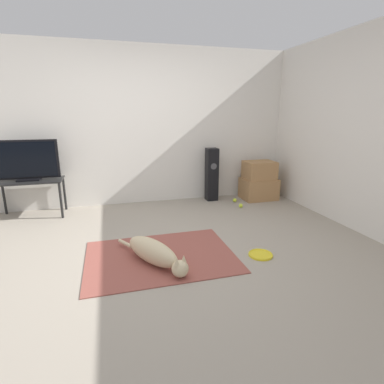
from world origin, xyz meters
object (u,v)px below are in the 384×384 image
at_px(floor_speaker, 212,174).
at_px(tennis_ball_by_boxes, 241,206).
at_px(cardboard_box_lower, 259,189).
at_px(tv_stand, 30,185).
at_px(frisbee, 261,255).
at_px(tennis_ball_near_speaker, 235,200).
at_px(cardboard_box_upper, 259,170).
at_px(dog, 155,253).
at_px(tv, 27,161).

distance_m(floor_speaker, tennis_ball_by_boxes, 0.77).
bearing_deg(cardboard_box_lower, tv_stand, 179.02).
relative_size(frisbee, tennis_ball_near_speaker, 3.98).
xyz_separation_m(cardboard_box_lower, cardboard_box_upper, (-0.01, -0.01, 0.34)).
xyz_separation_m(cardboard_box_upper, tennis_ball_by_boxes, (-0.52, -0.40, -0.49)).
xyz_separation_m(frisbee, floor_speaker, (0.19, 2.19, 0.45)).
distance_m(cardboard_box_lower, floor_speaker, 0.90).
distance_m(dog, tennis_ball_near_speaker, 2.48).
xyz_separation_m(dog, tennis_ball_by_boxes, (1.64, 1.51, -0.10)).
height_order(tv_stand, tennis_ball_by_boxes, tv_stand).
bearing_deg(cardboard_box_lower, tennis_ball_near_speaker, -169.97).
bearing_deg(dog, tv_stand, 127.72).
xyz_separation_m(cardboard_box_upper, tv, (-3.69, 0.07, 0.31)).
bearing_deg(tennis_ball_near_speaker, cardboard_box_upper, 9.56).
bearing_deg(tv_stand, dog, -52.28).
bearing_deg(floor_speaker, tennis_ball_by_boxes, -61.02).
bearing_deg(dog, tennis_ball_near_speaker, 47.45).
height_order(cardboard_box_upper, tv_stand, cardboard_box_upper).
bearing_deg(tv_stand, cardboard_box_upper, -1.06).
bearing_deg(cardboard_box_lower, dog, -138.60).
height_order(cardboard_box_lower, cardboard_box_upper, cardboard_box_upper).
bearing_deg(tv_stand, frisbee, -38.08).
bearing_deg(frisbee, floor_speaker, 85.00).
relative_size(cardboard_box_lower, floor_speaker, 0.65).
relative_size(tv, tennis_ball_by_boxes, 13.14).
bearing_deg(tennis_ball_by_boxes, dog, -137.48).
distance_m(frisbee, tennis_ball_near_speaker, 2.01).
height_order(dog, tv_stand, tv_stand).
xyz_separation_m(dog, cardboard_box_upper, (2.16, 1.91, 0.39)).
bearing_deg(dog, tennis_ball_by_boxes, 42.52).
bearing_deg(tennis_ball_by_boxes, tv, 171.57).
distance_m(tv_stand, tennis_ball_by_boxes, 3.23).
relative_size(cardboard_box_lower, tv_stand, 0.65).
height_order(floor_speaker, tv_stand, floor_speaker).
xyz_separation_m(tv_stand, tennis_ball_by_boxes, (3.17, -0.47, -0.44)).
distance_m(frisbee, tennis_ball_by_boxes, 1.70).
height_order(cardboard_box_upper, floor_speaker, floor_speaker).
relative_size(cardboard_box_upper, floor_speaker, 0.57).
xyz_separation_m(cardboard_box_upper, tennis_ball_near_speaker, (-0.49, -0.08, -0.49)).
bearing_deg(tv, cardboard_box_upper, -1.10).
bearing_deg(cardboard_box_upper, cardboard_box_lower, 39.47).
relative_size(tv_stand, tv, 1.05).
height_order(cardboard_box_lower, tennis_ball_near_speaker, cardboard_box_lower).
relative_size(cardboard_box_upper, tv, 0.60).
height_order(frisbee, tv_stand, tv_stand).
relative_size(dog, floor_speaker, 1.05).
bearing_deg(floor_speaker, tv_stand, -178.02).
distance_m(cardboard_box_lower, tv, 3.75).
xyz_separation_m(cardboard_box_lower, tv_stand, (-3.69, 0.06, 0.29)).
bearing_deg(cardboard_box_lower, cardboard_box_upper, -140.53).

